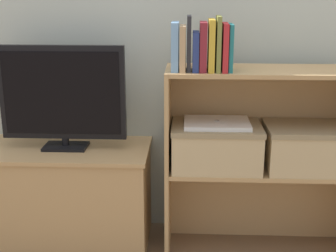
# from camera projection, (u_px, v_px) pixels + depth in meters

# --- Properties ---
(wall_back) EXTENTS (10.00, 0.05, 2.40)m
(wall_back) POSITION_uv_depth(u_px,v_px,m) (170.00, 14.00, 2.43)
(wall_back) COLOR #B2BCB2
(wall_back) RESTS_ON ground_plane
(tv_stand) EXTENTS (0.86, 0.43, 0.54)m
(tv_stand) POSITION_uv_depth(u_px,v_px,m) (69.00, 195.00, 2.49)
(tv_stand) COLOR tan
(tv_stand) RESTS_ON ground_plane
(tv) EXTENTS (0.63, 0.14, 0.53)m
(tv) POSITION_uv_depth(u_px,v_px,m) (62.00, 95.00, 2.33)
(tv) COLOR black
(tv) RESTS_ON tv_stand
(bookshelf_lower_tier) EXTENTS (0.96, 0.33, 0.47)m
(bookshelf_lower_tier) POSITION_uv_depth(u_px,v_px,m) (258.00, 192.00, 2.46)
(bookshelf_lower_tier) COLOR tan
(bookshelf_lower_tier) RESTS_ON ground_plane
(bookshelf_upper_tier) EXTENTS (0.96, 0.33, 0.49)m
(bookshelf_upper_tier) POSITION_uv_depth(u_px,v_px,m) (263.00, 103.00, 2.32)
(bookshelf_upper_tier) COLOR tan
(bookshelf_upper_tier) RESTS_ON bookshelf_lower_tier
(book_skyblue) EXTENTS (0.03, 0.14, 0.22)m
(book_skyblue) POSITION_uv_depth(u_px,v_px,m) (175.00, 47.00, 2.13)
(book_skyblue) COLOR #709ECC
(book_skyblue) RESTS_ON bookshelf_upper_tier
(book_tan) EXTENTS (0.03, 0.16, 0.21)m
(book_tan) POSITION_uv_depth(u_px,v_px,m) (183.00, 48.00, 2.14)
(book_tan) COLOR tan
(book_tan) RESTS_ON bookshelf_upper_tier
(book_charcoal) EXTENTS (0.02, 0.13, 0.25)m
(book_charcoal) POSITION_uv_depth(u_px,v_px,m) (189.00, 43.00, 2.13)
(book_charcoal) COLOR #232328
(book_charcoal) RESTS_ON bookshelf_upper_tier
(book_navy) EXTENTS (0.03, 0.14, 0.18)m
(book_navy) POSITION_uv_depth(u_px,v_px,m) (196.00, 51.00, 2.14)
(book_navy) COLOR navy
(book_navy) RESTS_ON bookshelf_upper_tier
(book_maroon) EXTENTS (0.03, 0.15, 0.22)m
(book_maroon) POSITION_uv_depth(u_px,v_px,m) (203.00, 47.00, 2.13)
(book_maroon) COLOR maroon
(book_maroon) RESTS_ON bookshelf_upper_tier
(book_mustard) EXTENTS (0.03, 0.15, 0.23)m
(book_mustard) POSITION_uv_depth(u_px,v_px,m) (211.00, 45.00, 2.13)
(book_mustard) COLOR gold
(book_mustard) RESTS_ON bookshelf_upper_tier
(book_olive) EXTENTS (0.02, 0.15, 0.25)m
(book_olive) POSITION_uv_depth(u_px,v_px,m) (218.00, 44.00, 2.12)
(book_olive) COLOR olive
(book_olive) RESTS_ON bookshelf_upper_tier
(book_crimson) EXTENTS (0.02, 0.15, 0.22)m
(book_crimson) POSITION_uv_depth(u_px,v_px,m) (225.00, 47.00, 2.13)
(book_crimson) COLOR #B22328
(book_crimson) RESTS_ON bookshelf_upper_tier
(book_teal) EXTENTS (0.02, 0.13, 0.21)m
(book_teal) POSITION_uv_depth(u_px,v_px,m) (230.00, 48.00, 2.12)
(book_teal) COLOR #1E7075
(book_teal) RESTS_ON bookshelf_upper_tier
(storage_basket_left) EXTENTS (0.44, 0.30, 0.22)m
(storage_basket_left) POSITION_uv_depth(u_px,v_px,m) (216.00, 144.00, 2.31)
(storage_basket_left) COLOR tan
(storage_basket_left) RESTS_ON bookshelf_lower_tier
(storage_basket_right) EXTENTS (0.44, 0.30, 0.22)m
(storage_basket_right) POSITION_uv_depth(u_px,v_px,m) (310.00, 145.00, 2.29)
(storage_basket_right) COLOR tan
(storage_basket_right) RESTS_ON bookshelf_lower_tier
(laptop) EXTENTS (0.32, 0.23, 0.02)m
(laptop) POSITION_uv_depth(u_px,v_px,m) (217.00, 123.00, 2.28)
(laptop) COLOR white
(laptop) RESTS_ON storage_basket_left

